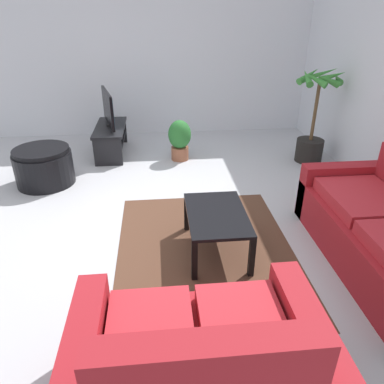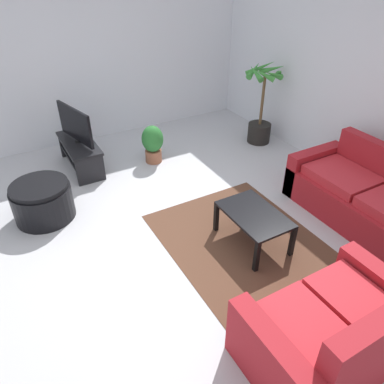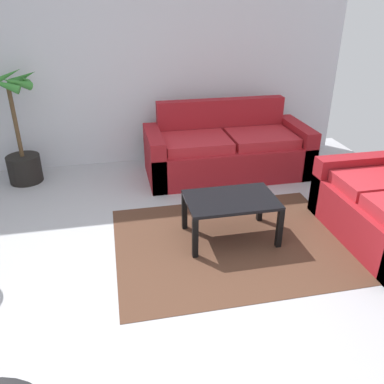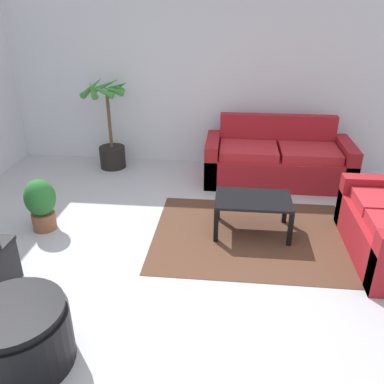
% 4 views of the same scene
% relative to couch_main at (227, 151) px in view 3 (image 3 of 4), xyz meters
% --- Properties ---
extents(ground_plane, '(6.60, 6.60, 0.00)m').
position_rel_couch_main_xyz_m(ground_plane, '(-1.20, -2.28, -0.30)').
color(ground_plane, '#B2B2B7').
extents(wall_back, '(6.00, 0.06, 2.70)m').
position_rel_couch_main_xyz_m(wall_back, '(-1.20, 0.72, 1.05)').
color(wall_back, silver).
rests_on(wall_back, ground).
extents(couch_main, '(2.06, 0.90, 0.90)m').
position_rel_couch_main_xyz_m(couch_main, '(0.00, 0.00, 0.00)').
color(couch_main, maroon).
rests_on(couch_main, ground).
extents(coffee_table, '(0.84, 0.55, 0.42)m').
position_rel_couch_main_xyz_m(coffee_table, '(-0.40, -1.51, 0.06)').
color(coffee_table, black).
rests_on(coffee_table, ground).
extents(area_rug, '(2.20, 1.70, 0.01)m').
position_rel_couch_main_xyz_m(area_rug, '(-0.40, -1.61, -0.30)').
color(area_rug, '#513323').
rests_on(area_rug, ground).
extents(potted_palm, '(0.73, 0.67, 1.39)m').
position_rel_couch_main_xyz_m(potted_palm, '(-2.55, 0.27, 0.25)').
color(potted_palm, black).
rests_on(potted_palm, ground).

